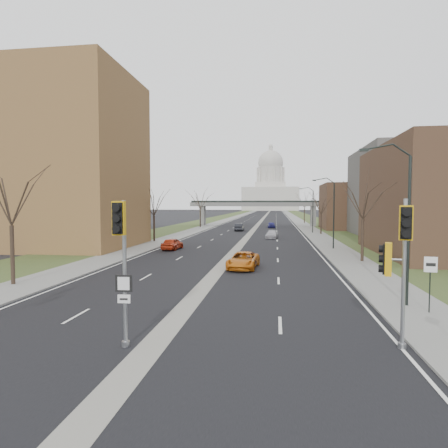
% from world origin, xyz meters
% --- Properties ---
extents(ground, '(700.00, 700.00, 0.00)m').
position_xyz_m(ground, '(0.00, 0.00, 0.00)').
color(ground, black).
rests_on(ground, ground).
extents(road_surface, '(20.00, 600.00, 0.01)m').
position_xyz_m(road_surface, '(0.00, 150.00, 0.01)').
color(road_surface, black).
rests_on(road_surface, ground).
extents(median_strip, '(1.20, 600.00, 0.02)m').
position_xyz_m(median_strip, '(0.00, 150.00, 0.00)').
color(median_strip, gray).
rests_on(median_strip, ground).
extents(sidewalk_right, '(4.00, 600.00, 0.12)m').
position_xyz_m(sidewalk_right, '(12.00, 150.00, 0.06)').
color(sidewalk_right, gray).
rests_on(sidewalk_right, ground).
extents(sidewalk_left, '(4.00, 600.00, 0.12)m').
position_xyz_m(sidewalk_left, '(-12.00, 150.00, 0.06)').
color(sidewalk_left, gray).
rests_on(sidewalk_left, ground).
extents(grass_verge_right, '(8.00, 600.00, 0.10)m').
position_xyz_m(grass_verge_right, '(18.00, 150.00, 0.05)').
color(grass_verge_right, '#32441F').
rests_on(grass_verge_right, ground).
extents(grass_verge_left, '(8.00, 600.00, 0.10)m').
position_xyz_m(grass_verge_left, '(-18.00, 150.00, 0.05)').
color(grass_verge_left, '#32441F').
rests_on(grass_verge_left, ground).
extents(apartment_building, '(25.00, 16.00, 22.00)m').
position_xyz_m(apartment_building, '(-26.00, 30.00, 11.00)').
color(apartment_building, olive).
rests_on(apartment_building, ground).
extents(commercial_block_mid, '(18.00, 22.00, 15.00)m').
position_xyz_m(commercial_block_mid, '(28.00, 52.00, 7.50)').
color(commercial_block_mid, '#4F4C48').
rests_on(commercial_block_mid, ground).
extents(commercial_block_far, '(14.00, 14.00, 10.00)m').
position_xyz_m(commercial_block_far, '(22.00, 70.00, 5.00)').
color(commercial_block_far, '#4D3524').
rests_on(commercial_block_far, ground).
extents(pedestrian_bridge, '(34.00, 3.00, 6.45)m').
position_xyz_m(pedestrian_bridge, '(0.00, 80.00, 4.84)').
color(pedestrian_bridge, slate).
rests_on(pedestrian_bridge, ground).
extents(capitol, '(48.00, 42.00, 55.75)m').
position_xyz_m(capitol, '(0.00, 320.00, 18.60)').
color(capitol, silver).
rests_on(capitol, ground).
extents(streetlight_near, '(2.61, 0.20, 8.70)m').
position_xyz_m(streetlight_near, '(10.99, 6.00, 6.95)').
color(streetlight_near, black).
rests_on(streetlight_near, sidewalk_right).
extents(streetlight_mid, '(2.61, 0.20, 8.70)m').
position_xyz_m(streetlight_mid, '(10.99, 32.00, 6.95)').
color(streetlight_mid, black).
rests_on(streetlight_mid, sidewalk_right).
extents(streetlight_far, '(2.61, 0.20, 8.70)m').
position_xyz_m(streetlight_far, '(10.99, 58.00, 6.95)').
color(streetlight_far, black).
rests_on(streetlight_far, sidewalk_right).
extents(tree_left_a, '(7.20, 7.20, 9.40)m').
position_xyz_m(tree_left_a, '(-13.00, 8.00, 6.64)').
color(tree_left_a, '#382B21').
rests_on(tree_left_a, sidewalk_left).
extents(tree_left_b, '(6.75, 6.75, 8.81)m').
position_xyz_m(tree_left_b, '(-13.00, 38.00, 6.23)').
color(tree_left_b, '#382B21').
rests_on(tree_left_b, sidewalk_left).
extents(tree_left_c, '(7.65, 7.65, 9.99)m').
position_xyz_m(tree_left_c, '(-13.00, 72.00, 7.04)').
color(tree_left_c, '#382B21').
rests_on(tree_left_c, sidewalk_left).
extents(tree_right_a, '(7.20, 7.20, 9.40)m').
position_xyz_m(tree_right_a, '(13.00, 22.00, 6.64)').
color(tree_right_a, '#382B21').
rests_on(tree_right_a, sidewalk_right).
extents(tree_right_b, '(6.30, 6.30, 8.22)m').
position_xyz_m(tree_right_b, '(13.00, 55.00, 5.82)').
color(tree_right_b, '#382B21').
rests_on(tree_right_b, sidewalk_right).
extents(tree_right_c, '(7.65, 7.65, 9.99)m').
position_xyz_m(tree_right_c, '(13.00, 95.00, 7.04)').
color(tree_right_c, '#382B21').
rests_on(tree_right_c, sidewalk_right).
extents(signal_pole_median, '(0.66, 0.94, 5.71)m').
position_xyz_m(signal_pole_median, '(-1.00, -1.72, 3.98)').
color(signal_pole_median, gray).
rests_on(signal_pole_median, ground).
extents(signal_pole_right, '(0.97, 1.24, 5.78)m').
position_xyz_m(signal_pole_right, '(9.36, -0.30, 3.78)').
color(signal_pole_right, gray).
rests_on(signal_pole_right, ground).
extents(speed_limit_sign, '(0.61, 0.12, 2.82)m').
position_xyz_m(speed_limit_sign, '(12.45, 4.70, 2.06)').
color(speed_limit_sign, black).
rests_on(speed_limit_sign, sidewalk_right).
extents(car_left_near, '(2.02, 4.40, 1.46)m').
position_xyz_m(car_left_near, '(-7.76, 29.16, 0.73)').
color(car_left_near, '#AE2F13').
rests_on(car_left_near, ground).
extents(car_left_far, '(1.69, 4.65, 1.53)m').
position_xyz_m(car_left_far, '(-2.68, 62.05, 0.76)').
color(car_left_far, black).
rests_on(car_left_far, ground).
extents(car_right_near, '(2.76, 5.29, 1.42)m').
position_xyz_m(car_right_near, '(2.00, 16.98, 0.71)').
color(car_right_near, '#C76A15').
rests_on(car_right_near, ground).
extents(car_right_mid, '(2.15, 4.46, 1.25)m').
position_xyz_m(car_right_mid, '(4.15, 46.16, 0.63)').
color(car_right_mid, '#AFAEB6').
rests_on(car_right_mid, ground).
extents(car_right_far, '(1.91, 4.21, 1.40)m').
position_xyz_m(car_right_far, '(3.78, 73.09, 0.70)').
color(car_right_far, navy).
rests_on(car_right_far, ground).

